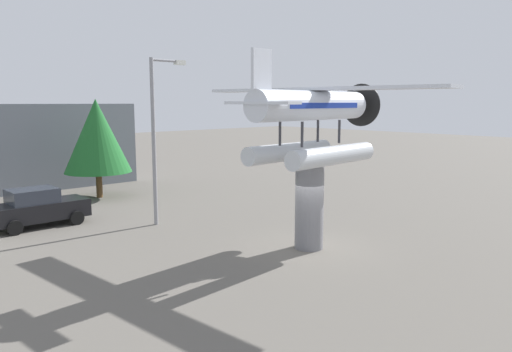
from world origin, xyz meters
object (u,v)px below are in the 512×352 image
object	(u,v)px
display_pedestal	(309,206)
streetlight_primary	(157,129)
storefront_building	(10,147)
floatplane_monument	(313,118)
tree_east	(97,136)
car_mid_black	(38,207)

from	to	relation	value
display_pedestal	streetlight_primary	size ratio (longest dim) A/B	0.44
storefront_building	display_pedestal	bearing A→B (deg)	-79.59
floatplane_monument	tree_east	world-z (taller)	floatplane_monument
streetlight_primary	display_pedestal	bearing A→B (deg)	-73.73
display_pedestal	floatplane_monument	world-z (taller)	floatplane_monument
display_pedestal	floatplane_monument	distance (m)	3.34
streetlight_primary	storefront_building	distance (m)	14.94
tree_east	display_pedestal	bearing A→B (deg)	-85.36
display_pedestal	tree_east	bearing A→B (deg)	94.64
display_pedestal	streetlight_primary	distance (m)	8.07
floatplane_monument	storefront_building	distance (m)	22.49
display_pedestal	storefront_building	xyz separation A→B (m)	(-4.04, 22.00, 1.08)
storefront_building	streetlight_primary	bearing A→B (deg)	-82.59
floatplane_monument	streetlight_primary	bearing A→B (deg)	102.08
car_mid_black	storefront_building	world-z (taller)	storefront_building
car_mid_black	streetlight_primary	size ratio (longest dim) A/B	0.56
tree_east	car_mid_black	bearing A→B (deg)	-138.02
display_pedestal	car_mid_black	xyz separation A→B (m)	(-6.44, 10.63, -0.79)
streetlight_primary	storefront_building	bearing A→B (deg)	97.41
streetlight_primary	storefront_building	xyz separation A→B (m)	(-1.92, 14.72, -1.66)
storefront_building	tree_east	size ratio (longest dim) A/B	2.60
display_pedestal	storefront_building	size ratio (longest dim) A/B	0.22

